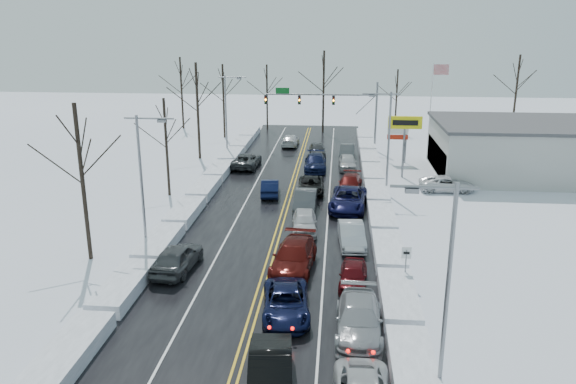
# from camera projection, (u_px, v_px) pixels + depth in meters

# --- Properties ---
(ground) EXTENTS (160.00, 160.00, 0.00)m
(ground) POSITION_uv_depth(u_px,v_px,m) (278.00, 231.00, 40.80)
(ground) COLOR silver
(ground) RESTS_ON ground
(road_surface) EXTENTS (14.00, 84.00, 0.01)m
(road_surface) POSITION_uv_depth(u_px,v_px,m) (281.00, 222.00, 42.71)
(road_surface) COLOR black
(road_surface) RESTS_ON ground
(snow_bank_left) EXTENTS (1.92, 72.00, 0.81)m
(snow_bank_left) POSITION_uv_depth(u_px,v_px,m) (184.00, 219.00, 43.37)
(snow_bank_left) COLOR white
(snow_bank_left) RESTS_ON ground
(snow_bank_right) EXTENTS (1.92, 72.00, 0.81)m
(snow_bank_right) POSITION_uv_depth(u_px,v_px,m) (382.00, 225.00, 42.05)
(snow_bank_right) COLOR white
(snow_bank_right) RESTS_ON ground
(traffic_signal_mast) EXTENTS (13.28, 0.39, 8.00)m
(traffic_signal_mast) POSITION_uv_depth(u_px,v_px,m) (333.00, 104.00, 65.60)
(traffic_signal_mast) COLOR slate
(traffic_signal_mast) RESTS_ON ground
(tires_plus_sign) EXTENTS (3.20, 0.34, 6.00)m
(tires_plus_sign) POSITION_uv_depth(u_px,v_px,m) (405.00, 127.00, 53.70)
(tires_plus_sign) COLOR slate
(tires_plus_sign) RESTS_ON ground
(used_vehicles_sign) EXTENTS (2.20, 0.22, 4.65)m
(used_vehicles_sign) POSITION_uv_depth(u_px,v_px,m) (398.00, 132.00, 59.91)
(used_vehicles_sign) COLOR slate
(used_vehicles_sign) RESTS_ON ground
(speed_limit_sign) EXTENTS (0.55, 0.09, 2.35)m
(speed_limit_sign) POSITION_uv_depth(u_px,v_px,m) (406.00, 259.00, 31.99)
(speed_limit_sign) COLOR slate
(speed_limit_sign) RESTS_ON ground
(flagpole) EXTENTS (1.87, 1.20, 10.00)m
(flagpole) POSITION_uv_depth(u_px,v_px,m) (433.00, 99.00, 66.37)
(flagpole) COLOR silver
(flagpole) RESTS_ON ground
(dealership_building) EXTENTS (20.40, 12.40, 5.30)m
(dealership_building) POSITION_uv_depth(u_px,v_px,m) (540.00, 149.00, 55.12)
(dealership_building) COLOR #B0AFAB
(dealership_building) RESTS_ON ground
(streetlight_se) EXTENTS (3.20, 0.25, 9.00)m
(streetlight_se) POSITION_uv_depth(u_px,v_px,m) (443.00, 275.00, 21.39)
(streetlight_se) COLOR slate
(streetlight_se) RESTS_ON ground
(streetlight_ne) EXTENTS (3.20, 0.25, 9.00)m
(streetlight_ne) POSITION_uv_depth(u_px,v_px,m) (387.00, 135.00, 48.08)
(streetlight_ne) COLOR slate
(streetlight_ne) RESTS_ON ground
(streetlight_sw) EXTENTS (3.20, 0.25, 9.00)m
(streetlight_sw) POSITION_uv_depth(u_px,v_px,m) (144.00, 172.00, 36.17)
(streetlight_sw) COLOR slate
(streetlight_sw) RESTS_ON ground
(streetlight_nw) EXTENTS (3.20, 0.25, 9.00)m
(streetlight_nw) POSITION_uv_depth(u_px,v_px,m) (228.00, 109.00, 62.87)
(streetlight_nw) COLOR slate
(streetlight_nw) RESTS_ON ground
(tree_left_b) EXTENTS (4.00, 4.00, 10.00)m
(tree_left_b) POSITION_uv_depth(u_px,v_px,m) (79.00, 153.00, 34.06)
(tree_left_b) COLOR #2D231C
(tree_left_b) RESTS_ON ground
(tree_left_c) EXTENTS (3.40, 3.40, 8.50)m
(tree_left_c) POSITION_uv_depth(u_px,v_px,m) (165.00, 128.00, 47.62)
(tree_left_c) COLOR #2D231C
(tree_left_c) RESTS_ON ground
(tree_left_d) EXTENTS (4.20, 4.20, 10.50)m
(tree_left_d) POSITION_uv_depth(u_px,v_px,m) (197.00, 92.00, 60.62)
(tree_left_d) COLOR #2D231C
(tree_left_d) RESTS_ON ground
(tree_left_e) EXTENTS (3.80, 3.80, 9.50)m
(tree_left_e) POSITION_uv_depth(u_px,v_px,m) (223.00, 87.00, 72.23)
(tree_left_e) COLOR #2D231C
(tree_left_e) RESTS_ON ground
(tree_far_a) EXTENTS (4.00, 4.00, 10.00)m
(tree_far_a) POSITION_uv_depth(u_px,v_px,m) (181.00, 79.00, 78.47)
(tree_far_a) COLOR #2D231C
(tree_far_a) RESTS_ON ground
(tree_far_b) EXTENTS (3.60, 3.60, 9.00)m
(tree_far_b) POSITION_uv_depth(u_px,v_px,m) (267.00, 84.00, 78.59)
(tree_far_b) COLOR #2D231C
(tree_far_b) RESTS_ON ground
(tree_far_c) EXTENTS (4.40, 4.40, 11.00)m
(tree_far_c) POSITION_uv_depth(u_px,v_px,m) (324.00, 76.00, 75.58)
(tree_far_c) COLOR #2D231C
(tree_far_c) RESTS_ON ground
(tree_far_d) EXTENTS (3.40, 3.40, 8.50)m
(tree_far_d) POSITION_uv_depth(u_px,v_px,m) (397.00, 88.00, 76.65)
(tree_far_d) COLOR #2D231C
(tree_far_d) RESTS_ON ground
(tree_far_e) EXTENTS (4.20, 4.20, 10.50)m
(tree_far_e) POSITION_uv_depth(u_px,v_px,m) (518.00, 79.00, 75.34)
(tree_far_e) COLOR #2D231C
(tree_far_e) RESTS_ON ground
(queued_car_2) EXTENTS (2.90, 5.37, 1.43)m
(queued_car_2) POSITION_uv_depth(u_px,v_px,m) (286.00, 315.00, 29.10)
(queued_car_2) COLOR black
(queued_car_2) RESTS_ON ground
(queued_car_3) EXTENTS (2.85, 6.05, 1.71)m
(queued_car_3) POSITION_uv_depth(u_px,v_px,m) (294.00, 270.00, 34.44)
(queued_car_3) COLOR #450C09
(queued_car_3) RESTS_ON ground
(queued_car_4) EXTENTS (2.03, 4.47, 1.49)m
(queued_car_4) POSITION_uv_depth(u_px,v_px,m) (304.00, 231.00, 40.75)
(queued_car_4) COLOR silver
(queued_car_4) RESTS_ON ground
(queued_car_5) EXTENTS (1.74, 4.92, 1.62)m
(queued_car_5) POSITION_uv_depth(u_px,v_px,m) (305.00, 210.00, 45.35)
(queued_car_5) COLOR #3C3F41
(queued_car_5) RESTS_ON ground
(queued_car_6) EXTENTS (2.40, 5.01, 1.38)m
(queued_car_6) POSITION_uv_depth(u_px,v_px,m) (311.00, 193.00, 49.99)
(queued_car_6) COLOR black
(queued_car_6) RESTS_ON ground
(queued_car_7) EXTENTS (2.39, 5.52, 1.58)m
(queued_car_7) POSITION_uv_depth(u_px,v_px,m) (315.00, 170.00, 57.79)
(queued_car_7) COLOR black
(queued_car_7) RESTS_ON ground
(queued_car_8) EXTENTS (2.16, 4.39, 1.44)m
(queued_car_8) POSITION_uv_depth(u_px,v_px,m) (317.00, 156.00, 64.03)
(queued_car_8) COLOR #3A3C3E
(queued_car_8) RESTS_ON ground
(queued_car_11) EXTENTS (2.35, 5.53, 1.59)m
(queued_car_11) POSITION_uv_depth(u_px,v_px,m) (358.00, 334.00, 27.35)
(queued_car_11) COLOR #96989D
(queued_car_11) RESTS_ON ground
(queued_car_12) EXTENTS (1.82, 4.00, 1.33)m
(queued_car_12) POSITION_uv_depth(u_px,v_px,m) (353.00, 285.00, 32.38)
(queued_car_12) COLOR #4A090E
(queued_car_12) RESTS_ON ground
(queued_car_13) EXTENTS (1.98, 4.79, 1.54)m
(queued_car_13) POSITION_uv_depth(u_px,v_px,m) (351.00, 246.00, 38.18)
(queued_car_13) COLOR #AEB1B7
(queued_car_13) RESTS_ON ground
(queued_car_14) EXTENTS (3.39, 6.32, 1.69)m
(queued_car_14) POSITION_uv_depth(u_px,v_px,m) (348.00, 209.00, 45.66)
(queued_car_14) COLOR black
(queued_car_14) RESTS_ON ground
(queued_car_15) EXTENTS (2.52, 5.05, 1.41)m
(queued_car_15) POSITION_uv_depth(u_px,v_px,m) (350.00, 191.00, 50.56)
(queued_car_15) COLOR #4A0B09
(queued_car_15) RESTS_ON ground
(queued_car_16) EXTENTS (1.90, 4.46, 1.50)m
(queued_car_16) POSITION_uv_depth(u_px,v_px,m) (347.00, 169.00, 58.10)
(queued_car_16) COLOR #BBBBBD
(queued_car_16) RESTS_ON ground
(queued_car_17) EXTENTS (1.86, 4.74, 1.54)m
(queued_car_17) POSITION_uv_depth(u_px,v_px,m) (347.00, 158.00, 62.70)
(queued_car_17) COLOR #444749
(queued_car_17) RESTS_ON ground
(oncoming_car_0) EXTENTS (1.91, 4.46, 1.43)m
(oncoming_car_0) POSITION_uv_depth(u_px,v_px,m) (270.00, 195.00, 49.39)
(oncoming_car_0) COLOR black
(oncoming_car_0) RESTS_ON ground
(oncoming_car_1) EXTENTS (2.75, 5.49, 1.49)m
(oncoming_car_1) POSITION_uv_depth(u_px,v_px,m) (247.00, 167.00, 58.84)
(oncoming_car_1) COLOR #3B3D3F
(oncoming_car_1) RESTS_ON ground
(oncoming_car_2) EXTENTS (2.06, 4.78, 1.37)m
(oncoming_car_2) POSITION_uv_depth(u_px,v_px,m) (290.00, 146.00, 69.12)
(oncoming_car_2) COLOR silver
(oncoming_car_2) RESTS_ON ground
(oncoming_car_3) EXTENTS (2.47, 5.14, 1.69)m
(oncoming_car_3) POSITION_uv_depth(u_px,v_px,m) (178.00, 270.00, 34.35)
(oncoming_car_3) COLOR #404346
(oncoming_car_3) RESTS_ON ground
(parked_car_0) EXTENTS (4.94, 2.32, 1.36)m
(parked_car_0) POSITION_uv_depth(u_px,v_px,m) (447.00, 191.00, 50.51)
(parked_car_0) COLOR white
(parked_car_0) RESTS_ON ground
(parked_car_1) EXTENTS (2.42, 4.78, 1.33)m
(parked_car_1) POSITION_uv_depth(u_px,v_px,m) (474.00, 182.00, 53.54)
(parked_car_1) COLOR #47494C
(parked_car_1) RESTS_ON ground
(parked_car_2) EXTENTS (1.91, 4.01, 1.32)m
(parked_car_2) POSITION_uv_depth(u_px,v_px,m) (440.00, 167.00, 59.14)
(parked_car_2) COLOR black
(parked_car_2) RESTS_ON ground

